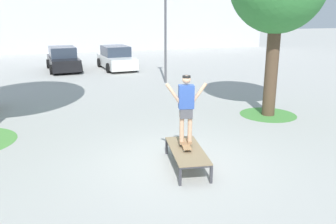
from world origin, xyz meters
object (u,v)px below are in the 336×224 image
skater (186,105)px  car_black (63,60)px  skate_box (187,151)px  car_white (116,58)px  light_post (165,8)px  skateboard (186,144)px

skater → car_black: size_ratio=0.39×
skate_box → car_black: (-2.31, 16.41, 0.28)m
skate_box → car_white: bearing=86.3°
skate_box → light_post: light_post is taller
light_post → car_black: bearing=130.1°
car_white → light_post: 6.56m
light_post → skate_box: bearing=-104.6°
car_black → skateboard: bearing=-81.8°
car_black → car_white: same height
skate_box → car_black: car_black is taller
skater → car_white: skater is taller
skate_box → light_post: bearing=75.4°
skate_box → car_white: size_ratio=0.46×
skater → light_post: bearing=75.3°
skate_box → skateboard: size_ratio=2.41×
car_black → car_white: bearing=-8.0°
skateboard → skater: bearing=77.7°
car_black → light_post: (5.03, -5.97, 3.13)m
skateboard → skater: skater is taller
skate_box → skateboard: 0.20m
light_post → skateboard: bearing=-104.7°
skater → car_black: 16.44m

